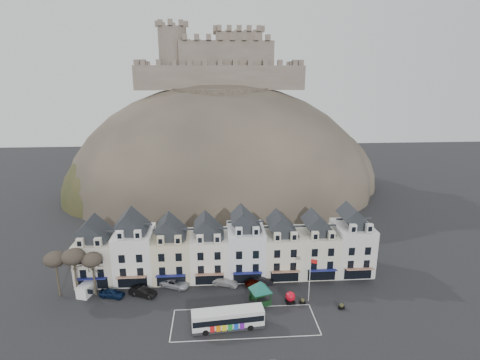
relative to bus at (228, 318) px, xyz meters
name	(u,v)px	position (x,y,z in m)	size (l,w,h in m)	color
ground	(232,328)	(0.58, -0.11, -1.68)	(300.00, 300.00, 0.00)	black
coach_bay_markings	(244,322)	(2.58, 1.14, -1.68)	(22.00, 7.50, 0.01)	silver
townhouse_terrace	(228,248)	(0.73, 15.86, 3.62)	(54.40, 9.35, 11.80)	beige
castle_hill	(225,190)	(1.83, 68.84, -1.57)	(100.00, 76.00, 68.00)	#322E27
castle	(221,62)	(1.09, 75.82, 38.52)	(50.20, 22.20, 22.00)	#62554B
tree_left_far	(55,259)	(-28.42, 10.39, 5.22)	(3.61, 3.61, 8.24)	#332C20
tree_left_mid	(73,257)	(-25.42, 10.39, 5.57)	(3.78, 3.78, 8.64)	#332C20
tree_left_near	(92,260)	(-22.42, 10.39, 4.88)	(3.43, 3.43, 7.84)	#332C20
bus	(228,318)	(0.00, 0.00, 0.00)	(10.93, 3.51, 3.03)	#262628
bus_shelter	(260,286)	(5.58, 5.93, 1.48)	(6.15, 6.15, 4.07)	black
red_buoy	(290,297)	(10.58, 5.59, -0.64)	(1.65, 1.65, 2.04)	black
flagpole	(310,276)	(13.84, 5.97, 2.89)	(1.07, 0.52, 8.00)	silver
white_van	(88,288)	(-23.79, 10.97, -0.66)	(3.07, 4.78, 2.02)	white
planter_west	(303,301)	(12.58, 5.25, -1.23)	(0.97, 0.65, 0.93)	black
planter_east	(341,306)	(18.53, 3.39, -1.20)	(1.03, 0.69, 0.98)	black
car_navy	(112,293)	(-19.42, 9.39, -0.95)	(1.72, 4.28, 1.46)	#0B1A38
car_black	(143,292)	(-14.22, 9.39, -0.90)	(1.65, 4.73, 1.56)	black
car_silver	(175,283)	(-9.02, 11.89, -0.93)	(2.46, 5.25, 1.48)	silver
car_white	(225,281)	(-0.09, 11.89, -0.96)	(2.01, 4.94, 1.43)	beige
car_maroon	(255,283)	(5.38, 11.21, -1.05)	(1.49, 3.69, 1.26)	#4F0B04
car_charcoal	(262,280)	(6.58, 11.89, -0.96)	(1.52, 4.37, 1.44)	black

